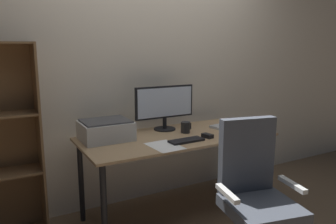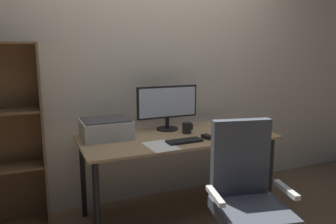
% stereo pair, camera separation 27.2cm
% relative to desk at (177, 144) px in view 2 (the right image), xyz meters
% --- Properties ---
extents(ground_plane, '(12.00, 12.00, 0.00)m').
position_rel_desk_xyz_m(ground_plane, '(0.00, 0.00, -0.66)').
color(ground_plane, brown).
extents(back_wall, '(6.40, 0.10, 2.60)m').
position_rel_desk_xyz_m(back_wall, '(0.00, 0.54, 0.64)').
color(back_wall, beige).
rests_on(back_wall, ground).
extents(desk, '(1.64, 0.74, 0.74)m').
position_rel_desk_xyz_m(desk, '(0.00, 0.00, 0.00)').
color(desk, tan).
rests_on(desk, ground).
extents(monitor, '(0.58, 0.20, 0.40)m').
position_rel_desk_xyz_m(monitor, '(0.01, 0.23, 0.31)').
color(monitor, black).
rests_on(monitor, desk).
extents(keyboard, '(0.29, 0.12, 0.02)m').
position_rel_desk_xyz_m(keyboard, '(-0.03, -0.20, 0.09)').
color(keyboard, black).
rests_on(keyboard, desk).
extents(mouse, '(0.07, 0.10, 0.03)m').
position_rel_desk_xyz_m(mouse, '(0.19, -0.19, 0.09)').
color(mouse, black).
rests_on(mouse, desk).
extents(coffee_mug, '(0.10, 0.08, 0.10)m').
position_rel_desk_xyz_m(coffee_mug, '(0.11, 0.04, 0.13)').
color(coffee_mug, black).
rests_on(coffee_mug, desk).
extents(laptop, '(0.35, 0.27, 0.02)m').
position_rel_desk_xyz_m(laptop, '(0.58, 0.00, 0.09)').
color(laptop, '#B7BABC').
rests_on(laptop, desk).
extents(printer, '(0.40, 0.34, 0.16)m').
position_rel_desk_xyz_m(printer, '(-0.57, 0.17, 0.16)').
color(printer, silver).
rests_on(printer, desk).
extents(paper_sheet, '(0.23, 0.31, 0.00)m').
position_rel_desk_xyz_m(paper_sheet, '(-0.24, -0.23, 0.08)').
color(paper_sheet, white).
rests_on(paper_sheet, desk).
extents(office_chair, '(0.56, 0.55, 1.01)m').
position_rel_desk_xyz_m(office_chair, '(0.12, -0.84, -0.20)').
color(office_chair, silver).
rests_on(office_chair, ground).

